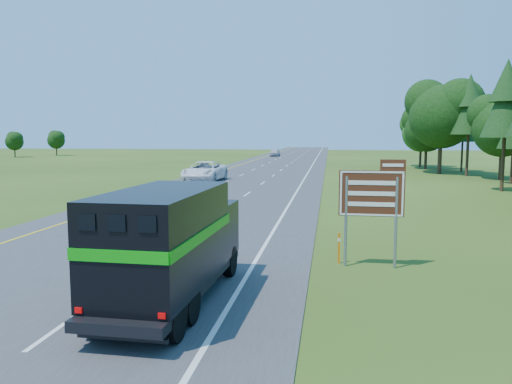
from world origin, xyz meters
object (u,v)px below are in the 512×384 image
Objects in this scene: white_suv at (205,171)px; far_car at (275,152)px; horse_truck at (171,242)px; exit_sign at (373,198)px.

white_suv is 59.53m from far_car.
horse_truck is 1.02× the size of white_suv.
far_car is at bearing 91.23° from white_suv.
white_suv is 33.41m from exit_sign.
far_car is 1.31× the size of exit_sign.
white_suv reaches higher than far_car.
exit_sign is at bearing -64.16° from white_suv.
exit_sign is (13.20, -89.98, 1.56)m from far_car.
exit_sign is (13.66, -30.45, 1.41)m from white_suv.
horse_truck is at bearing -138.85° from exit_sign.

